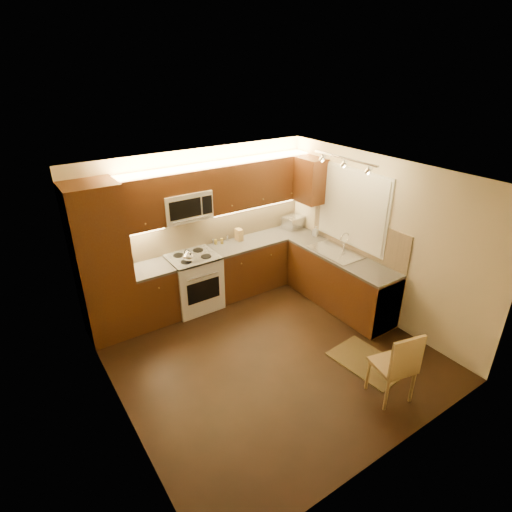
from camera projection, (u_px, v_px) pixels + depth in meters
floor at (269, 353)px, 5.74m from camera, size 4.00×4.00×0.01m
ceiling at (272, 178)px, 4.66m from camera, size 4.00×4.00×0.01m
wall_back at (199, 226)px, 6.70m from camera, size 4.00×0.01×2.50m
wall_front at (400, 361)px, 3.71m from camera, size 4.00×0.01×2.50m
wall_left at (112, 326)px, 4.19m from camera, size 0.01×4.00×2.50m
wall_right at (378, 240)px, 6.21m from camera, size 0.01×4.00×2.50m
pantry at (102, 264)px, 5.68m from camera, size 0.70×0.60×2.30m
base_cab_back_left at (153, 295)px, 6.33m from camera, size 0.62×0.60×0.86m
counter_back_left at (150, 269)px, 6.13m from camera, size 0.62×0.60×0.04m
base_cab_back_right at (261, 262)px, 7.35m from camera, size 1.92×0.60×0.86m
counter_back_right at (262, 239)px, 7.16m from camera, size 1.92×0.60×0.04m
base_cab_right at (340, 282)px, 6.71m from camera, size 0.60×2.00×0.86m
counter_right at (342, 257)px, 6.51m from camera, size 0.60×2.00×0.04m
dishwasher at (373, 300)px, 6.19m from camera, size 0.58×0.60×0.84m
backsplash_back at (218, 225)px, 6.89m from camera, size 3.30×0.02×0.60m
backsplash_right at (357, 234)px, 6.52m from camera, size 0.02×2.00×0.60m
upper_cab_back_left at (139, 203)px, 5.80m from camera, size 0.62×0.35×0.75m
upper_cab_back_right at (258, 182)px, 6.82m from camera, size 1.92×0.35×0.75m
upper_cab_bridge at (182, 181)px, 6.05m from camera, size 0.76×0.35×0.31m
upper_cab_right_corner at (310, 180)px, 6.89m from camera, size 0.35×0.50×0.75m
stove at (194, 282)px, 6.64m from camera, size 0.76×0.65×0.92m
microwave at (185, 205)px, 6.20m from camera, size 0.76×0.38×0.44m
window_frame at (353, 208)px, 6.46m from camera, size 0.03×1.44×1.24m
window_blinds at (352, 208)px, 6.45m from camera, size 0.02×1.36×1.16m
sink at (336, 248)px, 6.59m from camera, size 0.52×0.86×0.15m
faucet at (345, 241)px, 6.64m from camera, size 0.20×0.04×0.30m
track_light_bar at (345, 158)px, 5.75m from camera, size 0.04×1.20×0.03m
kettle at (188, 255)px, 6.23m from camera, size 0.23×0.23×0.20m
toaster_oven at (293, 222)px, 7.53m from camera, size 0.40×0.33×0.22m
knife_block at (239, 235)px, 7.02m from camera, size 0.10×0.15×0.20m
spice_jar_a at (213, 241)px, 6.89m from camera, size 0.05×0.05×0.10m
spice_jar_b at (216, 242)px, 6.89m from camera, size 0.06×0.06×0.09m
spice_jar_c at (227, 238)px, 7.03m from camera, size 0.05×0.05×0.10m
spice_jar_d at (222, 241)px, 6.90m from camera, size 0.05×0.05×0.10m
soap_bottle at (315, 231)px, 7.20m from camera, size 0.11×0.11×0.18m
rug at (367, 362)px, 5.57m from camera, size 0.72×1.02×0.01m
dining_chair at (393, 363)px, 4.83m from camera, size 0.51×0.51×0.97m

